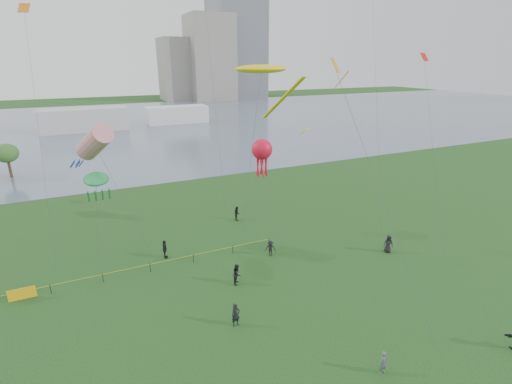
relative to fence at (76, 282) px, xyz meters
name	(u,v)px	position (x,y,z in m)	size (l,w,h in m)	color
ground_plane	(320,354)	(14.42, -14.85, -0.55)	(400.00, 400.00, 0.00)	#143912
lake	(129,125)	(14.42, 85.15, -0.53)	(400.00, 120.00, 0.08)	slate
building_mid	(210,58)	(60.42, 147.15, 18.45)	(20.00, 20.00, 38.00)	gray
building_low	(178,69)	(46.42, 153.15, 13.45)	(16.00, 18.00, 28.00)	gray
pavilion_left	(84,120)	(2.42, 80.15, 2.45)	(22.00, 8.00, 6.00)	silver
pavilion_right	(177,115)	(28.42, 83.15, 1.95)	(18.00, 7.00, 5.00)	white
fence	(76,282)	(0.00, 0.00, 0.00)	(24.07, 0.07, 1.05)	black
kite_flyer	(384,363)	(17.01, -17.74, 0.23)	(0.57, 0.38, 1.57)	#55565D
spectator_a	(237,274)	(12.58, -5.01, 0.35)	(0.88, 0.69, 1.81)	black
spectator_b	(270,248)	(17.30, -1.95, 0.25)	(1.04, 0.60, 1.61)	black
spectator_c	(165,249)	(7.86, 1.92, 0.38)	(1.09, 0.45, 1.86)	black
spectator_d	(388,244)	(28.27, -6.17, 0.35)	(0.89, 0.58, 1.82)	black
spectator_f	(236,315)	(10.48, -9.95, 0.33)	(0.65, 0.42, 1.78)	black
spectator_g	(237,213)	(17.60, 7.47, 0.29)	(0.82, 0.64, 1.69)	black
kite_stingray	(261,70)	(18.16, 2.08, 16.70)	(7.75, 10.09, 17.73)	#3F3F42
kite_windsock	(94,142)	(3.15, 7.25, 10.19)	(6.08, 6.77, 12.75)	#3F3F42
kite_creature	(96,179)	(2.79, 3.35, 7.70)	(2.36, 5.68, 8.68)	#3F3F42
kite_octopus	(262,150)	(19.03, 3.66, 8.68)	(2.20, 6.78, 10.41)	#3F3F42
kite_delta	(341,81)	(20.94, -6.39, 16.01)	(1.81, 12.46, 18.28)	#3F3F42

